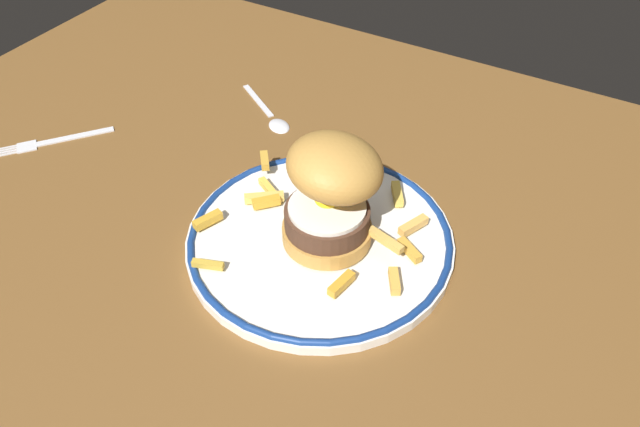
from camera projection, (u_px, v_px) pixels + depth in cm
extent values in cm
cube|color=brown|center=(295.00, 265.00, 69.18)|extent=(124.17, 97.13, 4.00)
cylinder|color=white|center=(320.00, 241.00, 68.29)|extent=(28.79, 28.79, 1.20)
torus|color=navy|center=(320.00, 237.00, 67.88)|extent=(28.39, 28.39, 0.80)
cylinder|color=#BC853B|center=(327.00, 232.00, 66.56)|extent=(9.46, 9.46, 1.80)
cylinder|color=#472C1E|center=(327.00, 218.00, 65.16)|extent=(8.88, 8.88, 2.31)
cylinder|color=white|center=(327.00, 208.00, 64.20)|extent=(8.03, 8.03, 0.50)
ellipsoid|color=yellow|center=(327.00, 199.00, 64.19)|extent=(2.60, 2.60, 1.40)
ellipsoid|color=#BC873D|center=(335.00, 167.00, 61.28)|extent=(14.09, 13.88, 7.16)
cube|color=gold|center=(409.00, 250.00, 65.27)|extent=(3.29, 2.43, 0.87)
cube|color=gold|center=(266.00, 202.00, 70.67)|extent=(2.81, 2.92, 0.96)
cube|color=gold|center=(397.00, 194.00, 71.66)|extent=(2.74, 3.51, 0.96)
cube|color=gold|center=(341.00, 284.00, 61.88)|extent=(1.50, 3.45, 0.94)
cube|color=gold|center=(385.00, 240.00, 64.12)|extent=(4.35, 1.88, 0.80)
cube|color=gold|center=(208.00, 264.00, 63.90)|extent=(3.33, 1.77, 0.70)
cube|color=#EEBB51|center=(264.00, 198.00, 71.23)|extent=(4.10, 3.40, 0.92)
cube|color=gold|center=(265.00, 161.00, 74.72)|extent=(2.45, 2.79, 0.90)
cube|color=#E8A94C|center=(413.00, 226.00, 67.88)|extent=(2.27, 3.75, 0.95)
cube|color=gold|center=(364.00, 172.00, 74.64)|extent=(2.83, 2.66, 0.90)
cube|color=gold|center=(208.00, 220.00, 68.51)|extent=(2.08, 3.45, 0.96)
cube|color=gold|center=(394.00, 282.00, 62.09)|extent=(2.35, 3.05, 0.92)
cube|color=gold|center=(268.00, 188.00, 72.54)|extent=(3.38, 2.36, 0.79)
cube|color=silver|center=(75.00, 136.00, 82.98)|extent=(7.06, 8.41, 0.36)
cube|color=silver|center=(27.00, 146.00, 81.40)|extent=(3.22, 3.25, 0.32)
cube|color=silver|center=(9.00, 153.00, 80.31)|extent=(1.71, 2.03, 0.28)
cube|color=silver|center=(9.00, 151.00, 80.65)|extent=(1.71, 2.03, 0.28)
cube|color=silver|center=(8.00, 149.00, 80.99)|extent=(1.71, 2.03, 0.28)
cube|color=silver|center=(8.00, 147.00, 81.33)|extent=(1.71, 2.03, 0.28)
cube|color=silver|center=(258.00, 100.00, 89.31)|extent=(8.05, 5.45, 0.32)
ellipsoid|color=silver|center=(279.00, 124.00, 84.64)|extent=(4.43, 4.11, 0.90)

